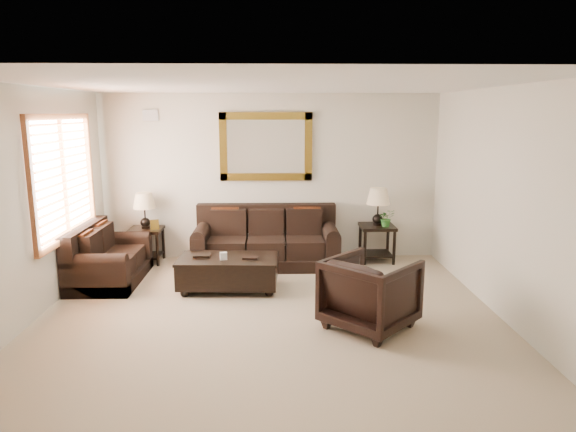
{
  "coord_description": "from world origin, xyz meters",
  "views": [
    {
      "loc": [
        0.07,
        -5.9,
        2.39
      ],
      "look_at": [
        0.25,
        0.6,
        1.08
      ],
      "focal_mm": 32.0,
      "sensor_mm": 36.0,
      "label": 1
    }
  ],
  "objects_px": {
    "armchair": "(370,290)",
    "sofa": "(266,244)",
    "loveseat": "(106,261)",
    "end_table_left": "(145,217)",
    "end_table_right": "(378,214)",
    "coffee_table": "(228,270)"
  },
  "relations": [
    {
      "from": "armchair",
      "to": "sofa",
      "type": "bearing_deg",
      "value": -20.31
    },
    {
      "from": "loveseat",
      "to": "end_table_left",
      "type": "bearing_deg",
      "value": -19.8
    },
    {
      "from": "loveseat",
      "to": "end_table_right",
      "type": "height_order",
      "value": "end_table_right"
    },
    {
      "from": "sofa",
      "to": "coffee_table",
      "type": "xyz_separation_m",
      "value": [
        -0.5,
        -1.21,
        -0.05
      ]
    },
    {
      "from": "end_table_right",
      "to": "sofa",
      "type": "bearing_deg",
      "value": -175.81
    },
    {
      "from": "coffee_table",
      "to": "end_table_right",
      "type": "bearing_deg",
      "value": 32.71
    },
    {
      "from": "end_table_right",
      "to": "coffee_table",
      "type": "bearing_deg",
      "value": -149.77
    },
    {
      "from": "end_table_right",
      "to": "coffee_table",
      "type": "relative_size",
      "value": 0.87
    },
    {
      "from": "end_table_left",
      "to": "coffee_table",
      "type": "height_order",
      "value": "end_table_left"
    },
    {
      "from": "coffee_table",
      "to": "sofa",
      "type": "bearing_deg",
      "value": 69.92
    },
    {
      "from": "sofa",
      "to": "end_table_left",
      "type": "relative_size",
      "value": 1.98
    },
    {
      "from": "armchair",
      "to": "end_table_left",
      "type": "bearing_deg",
      "value": 3.89
    },
    {
      "from": "sofa",
      "to": "end_table_right",
      "type": "bearing_deg",
      "value": 4.19
    },
    {
      "from": "sofa",
      "to": "coffee_table",
      "type": "bearing_deg",
      "value": -112.57
    },
    {
      "from": "end_table_left",
      "to": "end_table_right",
      "type": "height_order",
      "value": "end_table_right"
    },
    {
      "from": "end_table_right",
      "to": "coffee_table",
      "type": "xyz_separation_m",
      "value": [
        -2.31,
        -1.34,
        -0.5
      ]
    },
    {
      "from": "sofa",
      "to": "loveseat",
      "type": "xyz_separation_m",
      "value": [
        -2.28,
        -0.81,
        -0.03
      ]
    },
    {
      "from": "end_table_right",
      "to": "armchair",
      "type": "bearing_deg",
      "value": -102.79
    },
    {
      "from": "sofa",
      "to": "end_table_left",
      "type": "distance_m",
      "value": 1.99
    },
    {
      "from": "sofa",
      "to": "loveseat",
      "type": "distance_m",
      "value": 2.42
    },
    {
      "from": "coffee_table",
      "to": "armchair",
      "type": "bearing_deg",
      "value": -34.97
    },
    {
      "from": "sofa",
      "to": "loveseat",
      "type": "bearing_deg",
      "value": -160.49
    }
  ]
}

